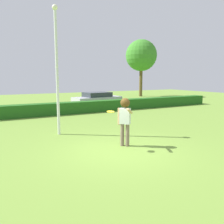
% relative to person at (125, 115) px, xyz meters
% --- Properties ---
extents(ground_plane, '(60.00, 60.00, 0.00)m').
position_rel_person_xyz_m(ground_plane, '(-0.45, -0.38, -1.16)').
color(ground_plane, olive).
extents(person, '(0.51, 0.82, 1.80)m').
position_rel_person_xyz_m(person, '(0.00, 0.00, 0.00)').
color(person, '#776255').
rests_on(person, ground).
extents(frisbee, '(0.27, 0.27, 0.05)m').
position_rel_person_xyz_m(frisbee, '(-0.70, -0.20, 0.22)').
color(frisbee, yellow).
extents(lamppost, '(0.24, 0.24, 5.54)m').
position_rel_person_xyz_m(lamppost, '(-1.64, 2.96, 1.93)').
color(lamppost, silver).
rests_on(lamppost, ground).
extents(hedge_row, '(28.07, 0.90, 0.81)m').
position_rel_person_xyz_m(hedge_row, '(-0.45, 8.47, -0.75)').
color(hedge_row, '#215919').
rests_on(hedge_row, ground).
extents(parked_car_silver, '(4.37, 2.19, 1.25)m').
position_rel_person_xyz_m(parked_car_silver, '(4.09, 11.18, -0.47)').
color(parked_car_silver, '#B7B7BC').
rests_on(parked_car_silver, ground).
extents(maple_tree, '(4.03, 4.03, 7.33)m').
position_rel_person_xyz_m(maple_tree, '(13.72, 18.24, 4.12)').
color(maple_tree, brown).
rests_on(maple_tree, ground).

